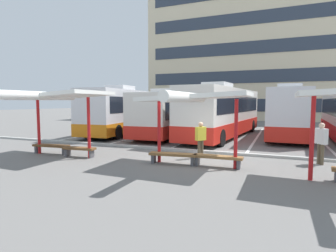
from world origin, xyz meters
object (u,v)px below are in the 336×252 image
Objects in this scene: waiting_shelter_0 at (57,97)px; bench_2 at (173,156)px; coach_bus_2 at (224,113)px; bench_3 at (218,158)px; coach_bus_3 at (289,113)px; waiting_passenger_0 at (321,140)px; waiting_shelter_1 at (194,99)px; waiting_passenger_1 at (201,137)px; coach_bus_0 at (129,111)px; coach_bus_1 at (172,114)px; bench_1 at (79,150)px; bench_0 at (51,147)px.

waiting_shelter_0 is 2.37× the size of bench_2.
coach_bus_2 is at bearing 88.67° from bench_2.
bench_2 and bench_3 have the same top height.
waiting_passenger_0 is (0.99, -9.29, -0.74)m from coach_bus_3.
waiting_shelter_1 reaches higher than bench_3.
bench_2 is at bearing -114.19° from waiting_passenger_1.
coach_bus_1 is (3.95, -0.20, -0.18)m from coach_bus_0.
coach_bus_0 is at bearing 131.26° from waiting_shelter_1.
bench_1 is 0.80× the size of bench_2.
waiting_shelter_1 is at bearing 4.45° from waiting_shelter_0.
coach_bus_0 is 7.93m from coach_bus_2.
coach_bus_2 is at bearing 60.98° from waiting_shelter_0.
bench_2 is 1.85m from waiting_passenger_1.
waiting_shelter_0 is at bearing -129.54° from coach_bus_3.
bench_0 and bench_1 have the same top height.
coach_bus_3 is 16.02m from bench_0.
waiting_shelter_1 is at bearing -83.95° from waiting_passenger_1.
bench_2 is at bearing -68.41° from coach_bus_1.
coach_bus_2 is at bearing 93.58° from waiting_passenger_1.
bench_2 is (4.51, 0.28, 0.01)m from bench_1.
coach_bus_1 is at bearing -166.55° from coach_bus_3.
coach_bus_3 is at bearing 72.45° from waiting_shelter_1.
coach_bus_0 is at bearing 102.56° from waiting_shelter_0.
waiting_shelter_0 is at bearing -119.02° from coach_bus_2.
waiting_passenger_0 is at bearing -83.89° from coach_bus_3.
waiting_shelter_1 is 5.46m from waiting_passenger_0.
coach_bus_2 reaches higher than waiting_passenger_1.
waiting_shelter_1 is 2.30× the size of bench_2.
waiting_passenger_0 is (3.76, 2.03, 0.64)m from bench_3.
waiting_shelter_1 is (4.66, -9.61, 1.07)m from coach_bus_1.
bench_1 is 0.93× the size of waiting_passenger_0.
coach_bus_0 is 6.28× the size of bench_0.
bench_3 is (7.21, 0.77, -2.41)m from waiting_shelter_0.
waiting_shelter_0 is (2.30, -10.30, 0.99)m from coach_bus_0.
coach_bus_0 is 12.41m from coach_bus_3.
coach_bus_2 is 11.02m from bench_1.
bench_3 is (1.80, 0.18, -0.00)m from bench_2.
bench_0 is 1.80m from bench_1.
waiting_passenger_1 is (-4.84, -0.60, -0.04)m from waiting_passenger_0.
coach_bus_2 is 9.73m from waiting_shelter_1.
coach_bus_2 is at bearing 64.32° from bench_1.
coach_bus_2 is 6.37× the size of bench_3.
coach_bus_1 is 3.99m from coach_bus_2.
waiting_shelter_1 is 2.48m from bench_2.
waiting_shelter_0 reaches higher than bench_0.
bench_1 is (1.80, -0.11, -0.01)m from bench_0.
waiting_shelter_0 is (-5.63, -10.16, 0.99)m from coach_bus_2.
waiting_shelter_1 reaches higher than bench_0.
coach_bus_0 reaches higher than waiting_passenger_1.
coach_bus_2 is at bearing 125.98° from waiting_passenger_0.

